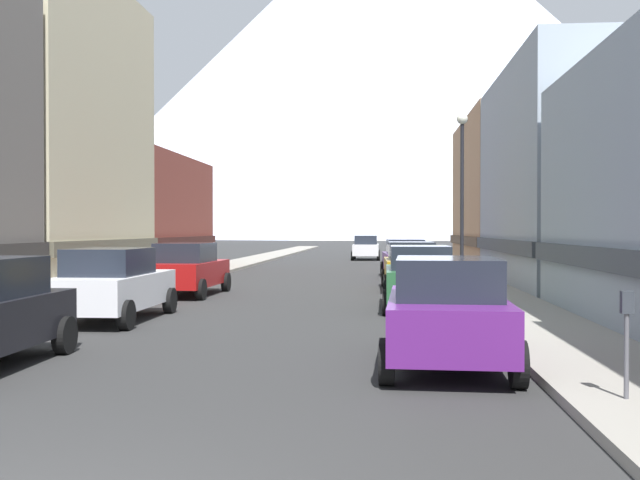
% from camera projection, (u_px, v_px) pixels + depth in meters
% --- Properties ---
extents(sidewalk_left, '(2.50, 100.00, 0.15)m').
position_uv_depth(sidewalk_left, '(220.00, 268.00, 40.77)').
color(sidewalk_left, gray).
rests_on(sidewalk_left, ground).
extents(sidewalk_right, '(2.50, 100.00, 0.15)m').
position_uv_depth(sidewalk_right, '(446.00, 269.00, 39.72)').
color(sidewalk_right, gray).
rests_on(sidewalk_right, ground).
extents(storefront_left_3, '(9.85, 11.48, 6.08)m').
position_uv_depth(storefront_left_3, '(101.00, 216.00, 39.18)').
color(storefront_left_3, brown).
rests_on(storefront_left_3, ground).
extents(storefront_right_2, '(6.56, 12.99, 8.52)m').
position_uv_depth(storefront_right_2, '(584.00, 182.00, 28.62)').
color(storefront_right_2, '#99A5B2').
rests_on(storefront_right_2, ground).
extents(storefront_right_3, '(8.21, 13.67, 8.62)m').
position_uv_depth(storefront_right_3, '(534.00, 196.00, 41.98)').
color(storefront_right_3, tan).
rests_on(storefront_right_3, ground).
extents(car_left_1, '(2.07, 4.41, 1.78)m').
position_uv_depth(car_left_1, '(112.00, 284.00, 17.81)').
color(car_left_1, silver).
rests_on(car_left_1, ground).
extents(car_left_2, '(2.17, 4.45, 1.78)m').
position_uv_depth(car_left_2, '(187.00, 269.00, 24.68)').
color(car_left_2, '#9E1111').
rests_on(car_left_2, ground).
extents(car_right_0, '(2.21, 4.47, 1.78)m').
position_uv_depth(car_right_0, '(446.00, 311.00, 11.93)').
color(car_right_0, '#591E72').
rests_on(car_right_0, ground).
extents(car_right_1, '(2.08, 4.41, 1.78)m').
position_uv_depth(car_right_1, '(419.00, 277.00, 20.46)').
color(car_right_1, '#265933').
rests_on(car_right_1, ground).
extents(car_right_2, '(2.15, 4.44, 1.78)m').
position_uv_depth(car_right_2, '(411.00, 266.00, 26.77)').
color(car_right_2, '#B28419').
rests_on(car_right_2, ground).
extents(car_right_3, '(2.25, 4.49, 1.78)m').
position_uv_depth(car_right_3, '(405.00, 258.00, 33.57)').
color(car_right_3, '#591E72').
rests_on(car_right_3, ground).
extents(car_driving_0, '(2.06, 4.40, 1.78)m').
position_uv_depth(car_driving_0, '(366.00, 247.00, 53.53)').
color(car_driving_0, silver).
rests_on(car_driving_0, ground).
extents(parking_meter_near, '(0.14, 0.10, 1.33)m').
position_uv_depth(parking_meter_near, '(627.00, 329.00, 8.99)').
color(parking_meter_near, '#595960').
rests_on(parking_meter_near, sidewalk_right).
extents(streetlamp_right, '(0.36, 0.36, 5.86)m').
position_uv_depth(streetlamp_right, '(462.00, 176.00, 23.77)').
color(streetlamp_right, black).
rests_on(streetlamp_right, sidewalk_right).
extents(mountain_backdrop, '(246.82, 246.82, 127.80)m').
position_uv_depth(mountain_backdrop, '(397.00, 58.00, 262.79)').
color(mountain_backdrop, silver).
rests_on(mountain_backdrop, ground).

